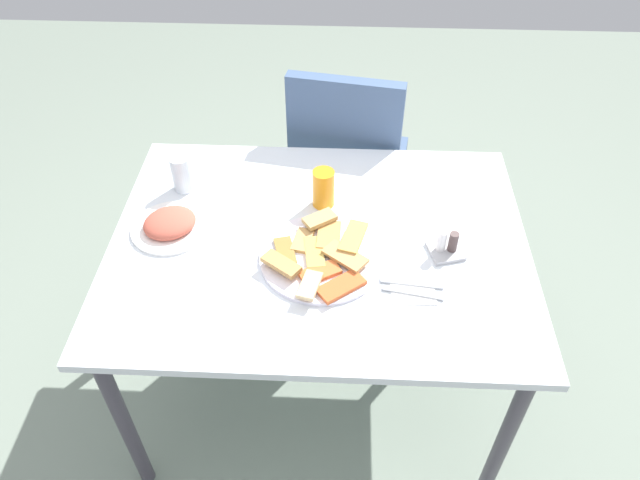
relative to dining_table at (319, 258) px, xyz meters
name	(u,v)px	position (x,y,z in m)	size (l,w,h in m)	color
ground_plane	(319,379)	(0.00, 0.00, -0.64)	(6.00, 6.00, 0.00)	gray
dining_table	(319,258)	(0.00, 0.00, 0.00)	(1.20, 0.91, 0.71)	white
dining_chair	(348,159)	(0.08, 0.64, -0.11)	(0.48, 0.49, 0.93)	#435B81
pide_platter	(322,256)	(0.01, -0.07, 0.08)	(0.34, 0.35, 0.04)	white
salad_plate_greens	(170,224)	(-0.44, 0.03, 0.09)	(0.23, 0.23, 0.05)	white
soda_can	(323,188)	(0.01, 0.16, 0.13)	(0.07, 0.07, 0.12)	orange
drinking_glass	(182,173)	(-0.43, 0.22, 0.13)	(0.07, 0.07, 0.12)	silver
paper_napkin	(412,289)	(0.26, -0.17, 0.07)	(0.12, 0.12, 0.00)	white
fork	(413,293)	(0.26, -0.19, 0.08)	(0.16, 0.01, 0.01)	silver
spoon	(412,282)	(0.26, -0.16, 0.08)	(0.17, 0.02, 0.01)	silver
condiment_caddy	(446,246)	(0.36, -0.03, 0.09)	(0.11, 0.11, 0.08)	#B2B2B7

